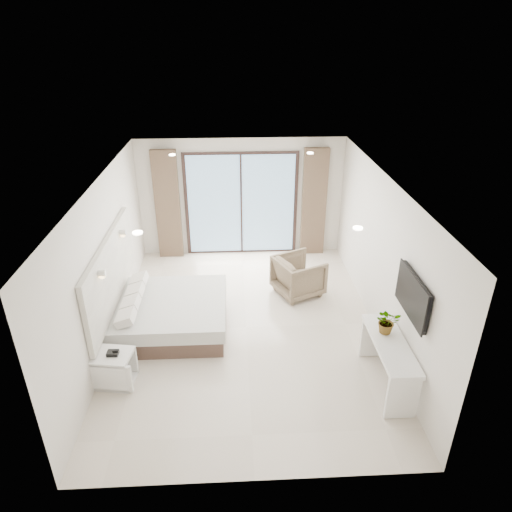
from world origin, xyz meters
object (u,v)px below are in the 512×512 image
object	(u,v)px
armchair	(299,274)
console_desk	(389,354)
bed	(170,314)
nightstand	(114,368)

from	to	relation	value
armchair	console_desk	bearing A→B (deg)	175.01
bed	nightstand	xyz separation A→B (m)	(-0.68, -1.37, -0.02)
console_desk	armchair	xyz separation A→B (m)	(-0.96, 2.68, -0.12)
bed	console_desk	xyz separation A→B (m)	(3.38, -1.62, 0.27)
bed	armchair	distance (m)	2.66
nightstand	armchair	distance (m)	3.95
bed	nightstand	distance (m)	1.53
console_desk	armchair	distance (m)	2.85
console_desk	armchair	bearing A→B (deg)	109.61
nightstand	armchair	bearing A→B (deg)	47.05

